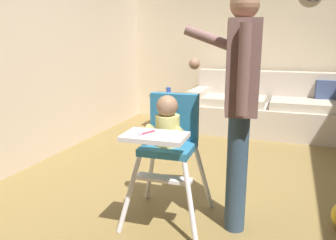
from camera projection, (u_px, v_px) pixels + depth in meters
ground at (214, 207)px, 2.86m from camera, size 5.64×7.46×0.10m
wall_far at (258, 38)px, 5.25m from camera, size 4.84×0.06×2.66m
wall_left at (27, 38)px, 3.49m from camera, size 0.06×6.46×2.66m
couch at (269, 110)px, 4.92m from camera, size 2.19×0.86×0.86m
high_chair at (169, 135)px, 2.44m from camera, size 0.63×0.74×0.96m
adult_standing at (239, 100)px, 2.30m from camera, size 0.58×0.50×1.63m
side_table at (166, 103)px, 5.17m from camera, size 0.40×0.40×0.52m
sippy_cup at (169, 91)px, 5.11m from camera, size 0.07×0.07×0.10m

